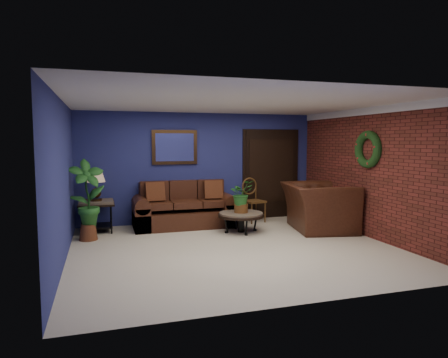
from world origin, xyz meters
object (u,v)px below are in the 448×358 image
object	(u,v)px
coffee_table	(241,215)
side_chair	(252,197)
sofa	(184,211)
end_table	(97,208)
table_lamp	(96,181)
armchair	(318,207)

from	to	relation	value
coffee_table	side_chair	distance (m)	1.17
sofa	end_table	bearing A→B (deg)	-178.97
side_chair	table_lamp	bearing A→B (deg)	168.30
armchair	sofa	bearing A→B (deg)	76.77
sofa	end_table	size ratio (longest dim) A/B	3.11
sofa	armchair	xyz separation A→B (m)	(2.62, -1.19, 0.16)
table_lamp	sofa	bearing A→B (deg)	1.03
sofa	coffee_table	xyz separation A→B (m)	(0.99, -0.93, 0.02)
coffee_table	side_chair	world-z (taller)	side_chair
coffee_table	end_table	bearing A→B (deg)	162.40
side_chair	armchair	xyz separation A→B (m)	(1.01, -1.23, -0.09)
coffee_table	end_table	distance (m)	2.96
coffee_table	end_table	size ratio (longest dim) A/B	1.33
sofa	coffee_table	bearing A→B (deg)	-43.00
end_table	table_lamp	world-z (taller)	table_lamp
sofa	side_chair	xyz separation A→B (m)	(1.61, 0.04, 0.25)
coffee_table	armchair	bearing A→B (deg)	-9.14
table_lamp	armchair	xyz separation A→B (m)	(4.45, -1.16, -0.56)
table_lamp	end_table	bearing A→B (deg)	180.00
coffee_table	side_chair	xyz separation A→B (m)	(0.62, 0.97, 0.23)
end_table	side_chair	distance (m)	3.44
coffee_table	armchair	world-z (taller)	armchair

